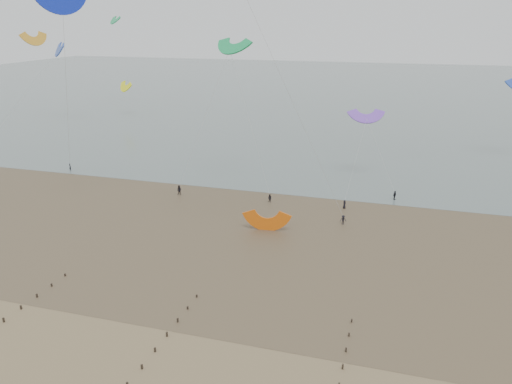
% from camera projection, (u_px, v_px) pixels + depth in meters
% --- Properties ---
extents(ground, '(500.00, 500.00, 0.00)m').
position_uv_depth(ground, '(111.00, 354.00, 48.67)').
color(ground, brown).
rests_on(ground, ground).
extents(sea_and_shore, '(500.00, 665.00, 0.03)m').
position_uv_depth(sea_and_shore, '(204.00, 220.00, 80.92)').
color(sea_and_shore, '#475654').
rests_on(sea_and_shore, ground).
extents(kitesurfer_lead, '(0.68, 0.67, 1.58)m').
position_uv_depth(kitesurfer_lead, '(70.00, 167.00, 106.76)').
color(kitesurfer_lead, black).
rests_on(kitesurfer_lead, ground).
extents(kitesurfers, '(139.54, 16.93, 1.82)m').
position_uv_depth(kitesurfers, '(387.00, 203.00, 86.15)').
color(kitesurfers, black).
rests_on(kitesurfers, ground).
extents(grounded_kite, '(6.76, 5.54, 3.45)m').
position_uv_depth(grounded_kite, '(267.00, 230.00, 77.01)').
color(grounded_kite, '#D95A0D').
rests_on(grounded_kite, ground).
extents(kites_airborne, '(250.51, 113.19, 36.71)m').
position_uv_depth(kites_airborne, '(237.00, 49.00, 123.98)').
color(kites_airborne, '#642CB7').
rests_on(kites_airborne, ground).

